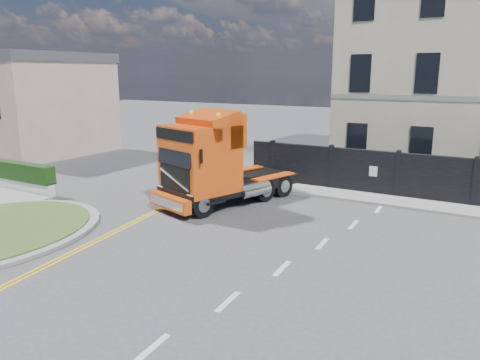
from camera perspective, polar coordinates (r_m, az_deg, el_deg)
The scene contains 6 objects.
ground at distance 14.98m, azimuth -4.58°, elevation -7.92°, with size 120.00×120.00×0.00m, color #424244.
seaside_bldg_pink at distance 34.79m, azimuth -23.89°, elevation 8.01°, with size 8.00×8.00×6.00m, color beige.
hoarding_fence at distance 20.97m, azimuth 25.42°, elevation -0.23°, with size 18.80×0.25×2.00m.
georgian_building at distance 28.05m, azimuth 26.68°, elevation 12.51°, with size 12.30×10.30×12.80m.
pavement_far at distance 20.36m, azimuth 23.39°, elevation -3.14°, with size 20.00×1.60×0.12m, color gray.
truck at distance 18.94m, azimuth -3.41°, elevation 1.85°, with size 4.11×6.70×3.77m.
Camera 1 is at (8.04, -11.47, 5.32)m, focal length 35.00 mm.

